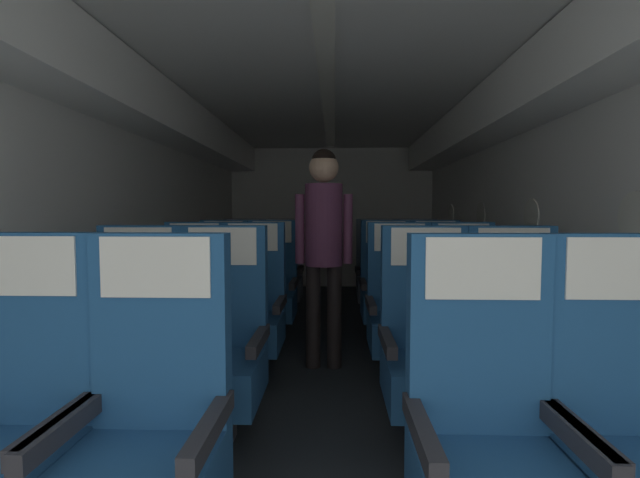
{
  "coord_description": "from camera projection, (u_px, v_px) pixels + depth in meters",
  "views": [
    {
      "loc": [
        0.06,
        0.08,
        1.17
      ],
      "look_at": [
        -0.07,
        3.84,
        0.95
      ],
      "focal_mm": 25.05,
      "sensor_mm": 36.0,
      "label": 1
    }
  ],
  "objects": [
    {
      "name": "ground",
      "position": [
        327.0,
        361.0,
        3.56
      ],
      "size": [
        3.44,
        7.55,
        0.02
      ],
      "primitive_type": "cube",
      "color": "#23282D"
    },
    {
      "name": "fuselage_shell",
      "position": [
        328.0,
        158.0,
        3.71
      ],
      "size": [
        3.32,
        7.2,
        2.25
      ],
      "color": "silver",
      "rests_on": "ground"
    },
    {
      "name": "seat_a_left_window",
      "position": [
        8.0,
        434.0,
        1.43
      ],
      "size": [
        0.49,
        0.51,
        1.1
      ],
      "color": "#38383D",
      "rests_on": "ground"
    },
    {
      "name": "seat_a_left_aisle",
      "position": [
        147.0,
        440.0,
        1.39
      ],
      "size": [
        0.49,
        0.51,
        1.1
      ],
      "color": "#38383D",
      "rests_on": "ground"
    },
    {
      "name": "seat_a_right_aisle",
      "position": [
        637.0,
        446.0,
        1.36
      ],
      "size": [
        0.49,
        0.51,
        1.1
      ],
      "color": "#38383D",
      "rests_on": "ground"
    },
    {
      "name": "seat_a_right_window",
      "position": [
        489.0,
        445.0,
        1.36
      ],
      "size": [
        0.49,
        0.51,
        1.1
      ],
      "color": "#38383D",
      "rests_on": "ground"
    },
    {
      "name": "seat_b_left_window",
      "position": [
        133.0,
        349.0,
        2.32
      ],
      "size": [
        0.49,
        0.51,
        1.1
      ],
      "color": "#38383D",
      "rests_on": "ground"
    },
    {
      "name": "seat_b_left_aisle",
      "position": [
        219.0,
        350.0,
        2.31
      ],
      "size": [
        0.49,
        0.51,
        1.1
      ],
      "color": "#38383D",
      "rests_on": "ground"
    },
    {
      "name": "seat_b_right_aisle",
      "position": [
        518.0,
        353.0,
        2.25
      ],
      "size": [
        0.49,
        0.51,
        1.1
      ],
      "color": "#38383D",
      "rests_on": "ground"
    },
    {
      "name": "seat_b_right_window",
      "position": [
        428.0,
        351.0,
        2.29
      ],
      "size": [
        0.49,
        0.51,
        1.1
      ],
      "color": "#38383D",
      "rests_on": "ground"
    },
    {
      "name": "seat_c_left_window",
      "position": [
        192.0,
        310.0,
        3.24
      ],
      "size": [
        0.49,
        0.51,
        1.1
      ],
      "color": "#38383D",
      "rests_on": "ground"
    },
    {
      "name": "seat_c_left_aisle",
      "position": [
        251.0,
        312.0,
        3.2
      ],
      "size": [
        0.49,
        0.51,
        1.1
      ],
      "color": "#38383D",
      "rests_on": "ground"
    },
    {
      "name": "seat_c_right_aisle",
      "position": [
        466.0,
        313.0,
        3.16
      ],
      "size": [
        0.49,
        0.51,
        1.1
      ],
      "color": "#38383D",
      "rests_on": "ground"
    },
    {
      "name": "seat_c_right_window",
      "position": [
        401.0,
        312.0,
        3.17
      ],
      "size": [
        0.49,
        0.51,
        1.1
      ],
      "color": "#38383D",
      "rests_on": "ground"
    },
    {
      "name": "seat_d_left_window",
      "position": [
        222.0,
        289.0,
        4.14
      ],
      "size": [
        0.49,
        0.51,
        1.1
      ],
      "color": "#38383D",
      "rests_on": "ground"
    },
    {
      "name": "seat_d_left_aisle",
      "position": [
        271.0,
        290.0,
        4.11
      ],
      "size": [
        0.49,
        0.51,
        1.1
      ],
      "color": "#38383D",
      "rests_on": "ground"
    },
    {
      "name": "seat_d_right_aisle",
      "position": [
        437.0,
        290.0,
        4.08
      ],
      "size": [
        0.49,
        0.51,
        1.1
      ],
      "color": "#38383D",
      "rests_on": "ground"
    },
    {
      "name": "seat_d_right_window",
      "position": [
        386.0,
        290.0,
        4.08
      ],
      "size": [
        0.49,
        0.51,
        1.1
      ],
      "color": "#38383D",
      "rests_on": "ground"
    },
    {
      "name": "seat_e_left_window",
      "position": [
        242.0,
        276.0,
        5.04
      ],
      "size": [
        0.49,
        0.51,
        1.1
      ],
      "color": "#38383D",
      "rests_on": "ground"
    },
    {
      "name": "seat_e_left_aisle",
      "position": [
        281.0,
        276.0,
        5.02
      ],
      "size": [
        0.49,
        0.51,
        1.1
      ],
      "color": "#38383D",
      "rests_on": "ground"
    },
    {
      "name": "seat_e_right_aisle",
      "position": [
        418.0,
        277.0,
        4.96
      ],
      "size": [
        0.49,
        0.51,
        1.1
      ],
      "color": "#38383D",
      "rests_on": "ground"
    },
    {
      "name": "seat_e_right_window",
      "position": [
        377.0,
        276.0,
        4.97
      ],
      "size": [
        0.49,
        0.51,
        1.1
      ],
      "color": "#38383D",
      "rests_on": "ground"
    },
    {
      "name": "flight_attendant",
      "position": [
        324.0,
        233.0,
        3.34
      ],
      "size": [
        0.43,
        0.28,
        1.65
      ],
      "rotation": [
        0.0,
        0.0,
        3.13
      ],
      "color": "black",
      "rests_on": "ground"
    }
  ]
}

